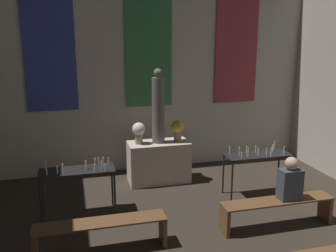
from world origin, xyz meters
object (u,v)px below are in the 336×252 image
Objects in this scene: flower_vase_left at (139,131)px; statue at (158,108)px; altar at (159,162)px; pew_back_left at (101,230)px; person_seated at (290,181)px; flower_vase_right at (178,129)px; pew_back_right at (277,207)px; candle_rack_right at (257,159)px; candle_rack_left at (78,176)px.

statue is at bearing 0.00° from flower_vase_left.
statue is at bearing 0.00° from altar.
person_seated is (3.07, 0.00, 0.45)m from pew_back_left.
flower_vase_right is 2.74m from person_seated.
flower_vase_right is at bearing 52.61° from pew_back_left.
statue is 3.09m from pew_back_right.
flower_vase_right is at bearing 116.55° from person_seated.
pew_back_right is at bearing -52.61° from flower_vase_left.
person_seated reaches higher than candle_rack_right.
flower_vase_left is 1.00× the size of flower_vase_right.
flower_vase_left is at bearing 41.55° from candle_rack_left.
flower_vase_left is at bearing 130.25° from person_seated.
flower_vase_right is 3.16m from pew_back_left.
person_seated is at bearing -20.93° from candle_rack_left.
altar is 0.68× the size of pew_back_right.
pew_back_right is (2.87, 0.00, 0.00)m from pew_back_left.
flower_vase_left reaches higher than candle_rack_left.
statue is at bearing 123.94° from person_seated.
statue reaches higher than flower_vase_right.
person_seated is (1.63, -2.43, -0.82)m from statue.
candle_rack_right is 0.67× the size of pew_back_left.
pew_back_right is at bearing -22.14° from candle_rack_left.
candle_rack_left is 1.00× the size of candle_rack_right.
candle_rack_right is 1.37m from pew_back_right.
pew_back_left is at bearing -157.91° from candle_rack_right.
flower_vase_right is at bearing 28.23° from candle_rack_left.
candle_rack_left is at bearing -151.77° from flower_vase_right.
pew_back_right is (1.01, -2.43, -0.81)m from flower_vase_right.
candle_rack_right is (3.44, -0.00, 0.00)m from candle_rack_left.
candle_rack_left is at bearing 179.99° from candle_rack_right.
flower_vase_right reaches higher than person_seated.
statue reaches higher than candle_rack_left.
flower_vase_left reaches higher than person_seated.
candle_rack_right is at bearing -41.42° from flower_vase_right.
candle_rack_left is at bearing 157.86° from pew_back_right.
pew_back_right is at bearing -67.34° from flower_vase_right.
altar is at bearing 123.94° from person_seated.
statue is 3.04m from person_seated.
statue is (0.00, 0.00, 1.18)m from altar.
candle_rack_left is 0.67× the size of pew_back_left.
pew_back_left is (-1.01, -2.43, -0.81)m from flower_vase_left.
pew_back_left is 3.10m from person_seated.
altar is at bearing 33.77° from candle_rack_left.
flower_vase_right is 0.35× the size of candle_rack_right.
pew_back_left is at bearing -180.00° from person_seated.
candle_rack_right is at bearing -28.17° from flower_vase_left.
flower_vase_left is at bearing -180.00° from altar.
candle_rack_left is (-1.71, -1.15, -0.89)m from statue.
candle_rack_right is 1.78× the size of person_seated.
pew_back_right is at bearing -102.63° from candle_rack_right.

